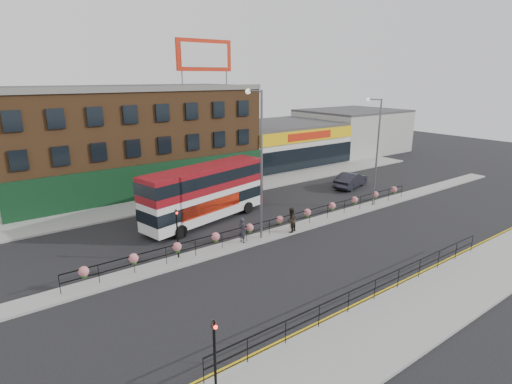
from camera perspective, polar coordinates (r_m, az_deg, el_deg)
ground at (r=29.87m, az=3.42°, el=-5.92°), size 120.00×120.00×0.00m
south_pavement at (r=22.90m, az=23.52°, el=-14.46°), size 60.00×4.00×0.15m
north_pavement at (r=39.30m, az=-7.77°, el=-0.43°), size 60.00×4.00×0.15m
median at (r=29.84m, az=3.42°, el=-5.78°), size 60.00×1.60×0.15m
yellow_line_inner at (r=23.96m, az=18.70°, el=-12.70°), size 60.00×0.10×0.01m
yellow_line_outer at (r=23.87m, az=19.06°, el=-12.85°), size 60.00×0.10×0.01m
brick_building at (r=43.86m, az=-17.72°, el=7.46°), size 25.00×12.21×10.30m
supermarket at (r=53.89m, az=3.16°, el=7.05°), size 15.00×12.25×5.30m
warehouse_east at (r=64.16m, az=13.48°, el=8.56°), size 14.50×12.00×6.30m
billboard at (r=41.53m, az=-7.39°, el=18.79°), size 6.00×0.29×4.40m
median_railing at (r=29.49m, az=3.45°, el=-4.03°), size 30.04×0.56×1.23m
south_railing at (r=21.85m, az=16.67°, el=-12.61°), size 20.04×0.05×1.12m
double_decker_bus at (r=31.70m, az=-7.18°, el=0.57°), size 11.39×5.03×4.49m
car at (r=42.83m, az=13.39°, el=1.68°), size 4.25×5.75×1.60m
pedestrian_a at (r=27.62m, az=-1.95°, el=-5.45°), size 0.74×0.55×1.79m
pedestrian_b at (r=29.48m, az=5.03°, el=-4.01°), size 1.37×1.30×1.85m
lamp_column_west at (r=27.15m, az=0.46°, el=5.61°), size 0.37×1.80×10.28m
lamp_column_east at (r=36.11m, az=16.72°, el=6.68°), size 0.33×1.64×9.32m
traffic_light_south at (r=14.66m, az=-5.96°, el=-20.70°), size 0.15×0.28×3.65m
traffic_light_median at (r=25.30m, az=-11.25°, el=-4.40°), size 0.15×0.28×3.65m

